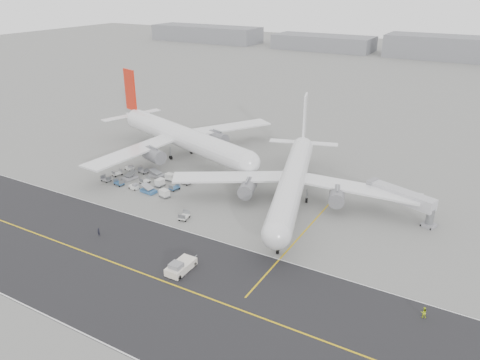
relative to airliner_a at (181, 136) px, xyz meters
The scene contains 11 objects.
ground 37.15m from the airliner_a, 61.96° to the right, with size 700.00×700.00×0.00m, color gray.
taxiway 55.36m from the airliner_a, 66.15° to the right, with size 220.00×59.00×0.03m.
horizon_buildings 232.59m from the airliner_a, 78.28° to the left, with size 520.00×28.00×28.00m, color gray, non-canonical shape.
airliner_a is the anchor object (origin of this frame).
airliner_b 41.04m from the airliner_a, 16.16° to the right, with size 53.63×54.72×19.46m.
pushback_tug 57.70m from the airliner_a, 53.97° to the right, with size 2.90×7.86×2.25m.
jet_bridge 62.52m from the airliner_a, ahead, with size 16.10×7.89×6.07m.
gse_cluster 20.74m from the airliner_a, 81.44° to the right, with size 26.26×16.37×1.94m, color gray, non-canonical shape.
stray_dolly 38.64m from the airliner_a, 53.01° to the right, with size 1.66×2.70×1.66m, color silver, non-canonical shape.
ground_crew_a 46.75m from the airliner_a, 74.39° to the right, with size 0.64×0.42×1.75m, color black.
ground_crew_b 82.36m from the airliner_a, 27.59° to the right, with size 0.89×0.69×1.82m, color #BCD418.
Camera 1 is at (59.75, -68.60, 47.09)m, focal length 35.00 mm.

